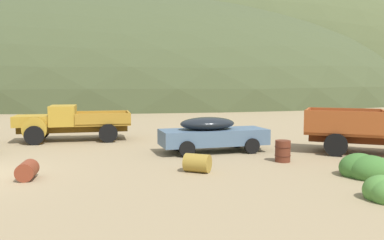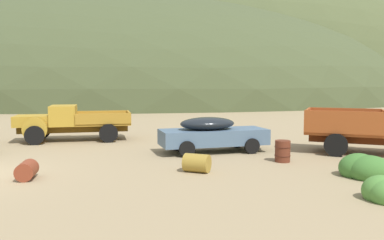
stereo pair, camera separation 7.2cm
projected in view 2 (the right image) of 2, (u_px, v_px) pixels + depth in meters
name	position (u px, v px, depth m)	size (l,w,h in m)	color
hill_far_right	(75.00, 100.00, 73.52)	(119.72, 69.63, 37.42)	#424C2D
hill_far_left	(258.00, 98.00, 83.62)	(103.60, 55.48, 51.77)	#4C5633
truck_mustard	(65.00, 122.00, 20.73)	(6.21, 3.73, 1.89)	#593D12
car_chalk_blue	(216.00, 134.00, 17.41)	(5.25, 3.23, 1.57)	slate
oil_drum_spare	(283.00, 151.00, 15.20)	(0.63, 0.63, 0.84)	#5B2819
oil_drum_tipped	(27.00, 170.00, 12.46)	(0.78, 1.02, 0.58)	brown
oil_drum_by_truck	(197.00, 163.00, 13.45)	(1.02, 0.87, 0.63)	olive
bush_near_barrel	(365.00, 169.00, 12.70)	(1.58, 1.51, 0.98)	#3D702D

